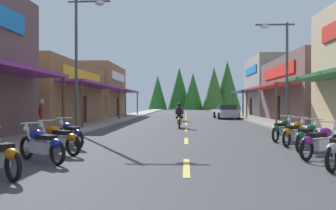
% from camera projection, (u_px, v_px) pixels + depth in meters
% --- Properties ---
extents(ground, '(10.33, 94.18, 0.10)m').
position_uv_depth(ground, '(186.00, 120.00, 33.09)').
color(ground, '#424244').
extents(sidewalk_left, '(2.55, 94.18, 0.12)m').
position_uv_depth(sidewalk_left, '(120.00, 118.00, 33.42)').
color(sidewalk_left, '#9E9991').
rests_on(sidewalk_left, ground).
extents(sidewalk_right, '(2.55, 94.18, 0.12)m').
position_uv_depth(sidewalk_right, '(254.00, 119.00, 32.76)').
color(sidewalk_right, gray).
rests_on(sidewalk_right, ground).
extents(centerline_dashes, '(0.16, 68.05, 0.01)m').
position_uv_depth(centerline_dashes, '(186.00, 118.00, 35.16)').
color(centerline_dashes, '#E0C64C').
rests_on(centerline_dashes, ground).
extents(storefront_left_middle, '(8.50, 12.92, 4.53)m').
position_uv_depth(storefront_left_middle, '(41.00, 94.00, 26.12)').
color(storefront_left_middle, olive).
rests_on(storefront_left_middle, ground).
extents(storefront_left_far, '(8.30, 9.90, 5.79)m').
position_uv_depth(storefront_left_far, '(90.00, 91.00, 39.29)').
color(storefront_left_far, olive).
rests_on(storefront_left_far, ground).
extents(storefront_right_middle, '(7.95, 13.08, 5.35)m').
position_uv_depth(storefront_right_middle, '(315.00, 90.00, 28.76)').
color(storefront_right_middle, brown).
rests_on(storefront_right_middle, ground).
extents(storefront_right_far, '(8.07, 9.35, 6.91)m').
position_uv_depth(storefront_right_far, '(278.00, 87.00, 40.74)').
color(storefront_right_far, gray).
rests_on(storefront_right_far, ground).
extents(streetlamp_left, '(2.14, 0.30, 6.80)m').
position_uv_depth(streetlamp_left, '(82.00, 47.00, 17.42)').
color(streetlamp_left, '#474C51').
rests_on(streetlamp_left, ground).
extents(streetlamp_right, '(2.14, 0.30, 6.00)m').
position_uv_depth(streetlamp_right, '(281.00, 60.00, 19.02)').
color(streetlamp_right, '#474C51').
rests_on(streetlamp_right, ground).
extents(motorcycle_parked_right_2, '(1.69, 1.46, 1.04)m').
position_uv_depth(motorcycle_parked_right_2, '(321.00, 141.00, 9.68)').
color(motorcycle_parked_right_2, black).
rests_on(motorcycle_parked_right_2, ground).
extents(motorcycle_parked_right_3, '(1.39, 1.75, 1.04)m').
position_uv_depth(motorcycle_parked_right_3, '(308.00, 136.00, 11.22)').
color(motorcycle_parked_right_3, black).
rests_on(motorcycle_parked_right_3, ground).
extents(motorcycle_parked_right_4, '(1.41, 1.74, 1.04)m').
position_uv_depth(motorcycle_parked_right_4, '(294.00, 132.00, 12.66)').
color(motorcycle_parked_right_4, black).
rests_on(motorcycle_parked_right_4, ground).
extents(motorcycle_parked_right_5, '(1.34, 1.79, 1.04)m').
position_uv_depth(motorcycle_parked_right_5, '(282.00, 129.00, 14.20)').
color(motorcycle_parked_right_5, black).
rests_on(motorcycle_parked_right_5, ground).
extents(motorcycle_parked_left_2, '(1.79, 1.35, 1.04)m').
position_uv_depth(motorcycle_parked_left_2, '(42.00, 144.00, 9.07)').
color(motorcycle_parked_left_2, black).
rests_on(motorcycle_parked_left_2, ground).
extents(motorcycle_parked_left_3, '(1.87, 1.21, 1.04)m').
position_uv_depth(motorcycle_parked_left_3, '(57.00, 138.00, 10.48)').
color(motorcycle_parked_left_3, black).
rests_on(motorcycle_parked_left_3, ground).
extents(motorcycle_parked_left_4, '(1.51, 1.65, 1.04)m').
position_uv_depth(motorcycle_parked_left_4, '(70.00, 133.00, 12.17)').
color(motorcycle_parked_left_4, black).
rests_on(motorcycle_parked_left_4, ground).
extents(rider_cruising_lead, '(0.60, 2.14, 1.57)m').
position_uv_depth(rider_cruising_lead, '(179.00, 118.00, 21.36)').
color(rider_cruising_lead, black).
rests_on(rider_cruising_lead, ground).
extents(rider_cruising_trailing, '(0.60, 2.14, 1.57)m').
position_uv_depth(rider_cruising_trailing, '(179.00, 113.00, 29.47)').
color(rider_cruising_trailing, black).
rests_on(rider_cruising_trailing, ground).
extents(pedestrian_waiting, '(0.37, 0.54, 1.74)m').
position_uv_depth(pedestrian_waiting, '(41.00, 115.00, 15.30)').
color(pedestrian_waiting, '#726659').
rests_on(pedestrian_waiting, ground).
extents(parked_car_curbside, '(2.28, 4.40, 1.40)m').
position_uv_depth(parked_car_curbside, '(226.00, 112.00, 34.07)').
color(parked_car_curbside, silver).
rests_on(parked_car_curbside, ground).
extents(treeline_backdrop, '(21.69, 11.60, 11.28)m').
position_uv_depth(treeline_backdrop, '(200.00, 88.00, 80.89)').
color(treeline_backdrop, '#306023').
rests_on(treeline_backdrop, ground).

